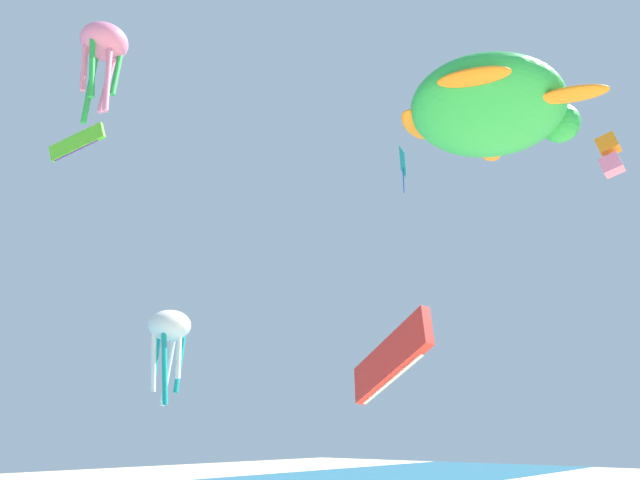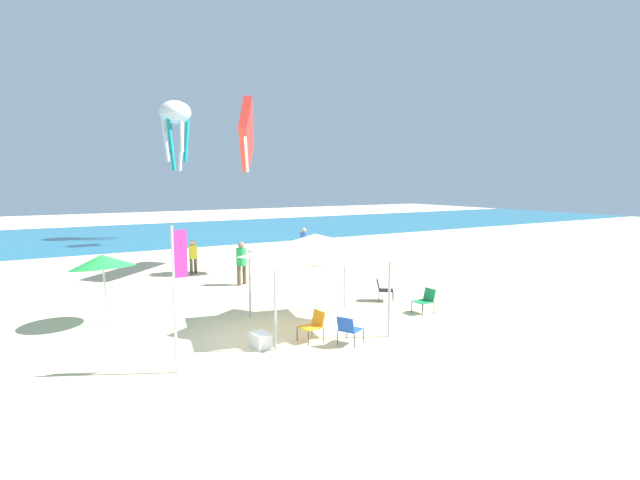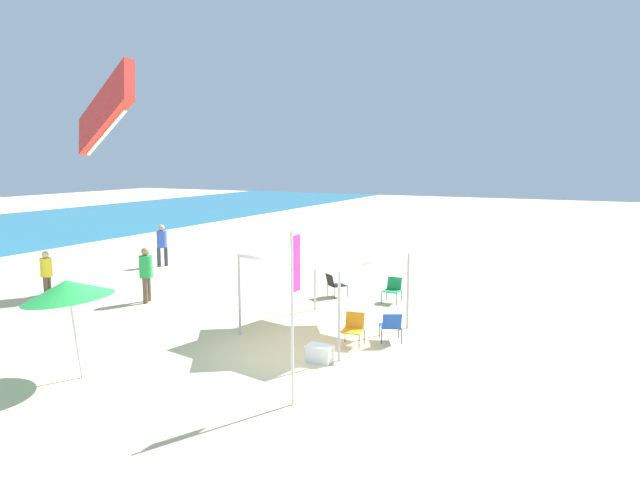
{
  "view_description": "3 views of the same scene",
  "coord_description": "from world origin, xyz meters",
  "px_view_note": "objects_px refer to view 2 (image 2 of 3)",
  "views": [
    {
      "loc": [
        -14.67,
        -2.31,
        3.83
      ],
      "look_at": [
        0.24,
        10.2,
        10.25
      ],
      "focal_mm": 32.71,
      "sensor_mm": 36.0,
      "label": 1
    },
    {
      "loc": [
        -4.96,
        -12.39,
        4.43
      ],
      "look_at": [
        2.93,
        0.71,
        2.57
      ],
      "focal_mm": 27.3,
      "sensor_mm": 36.0,
      "label": 2
    },
    {
      "loc": [
        -11.54,
        -6.52,
        4.78
      ],
      "look_at": [
        2.59,
        0.37,
        2.53
      ],
      "focal_mm": 32.11,
      "sensor_mm": 36.0,
      "label": 3
    }
  ],
  "objects_px": {
    "person_kite_handler": "(304,242)",
    "kite_parafoil_red": "(247,139)",
    "banner_flag": "(176,285)",
    "person_near_umbrella": "(193,254)",
    "beach_umbrella": "(102,261)",
    "cooler_box": "(261,340)",
    "canopy_tent": "(315,246)",
    "folding_chair_facing_ocean": "(426,299)",
    "folding_chair_left_of_tent": "(383,288)",
    "folding_chair_right_of_tent": "(348,328)",
    "kite_octopus_white": "(175,116)",
    "person_far_stroller": "(241,260)",
    "folding_chair_near_cooler": "(314,324)"
  },
  "relations": [
    {
      "from": "beach_umbrella",
      "to": "folding_chair_left_of_tent",
      "type": "bearing_deg",
      "value": -12.82
    },
    {
      "from": "canopy_tent",
      "to": "folding_chair_right_of_tent",
      "type": "height_order",
      "value": "canopy_tent"
    },
    {
      "from": "folding_chair_near_cooler",
      "to": "folding_chair_left_of_tent",
      "type": "relative_size",
      "value": 1.0
    },
    {
      "from": "cooler_box",
      "to": "person_near_umbrella",
      "type": "bearing_deg",
      "value": 82.31
    },
    {
      "from": "beach_umbrella",
      "to": "banner_flag",
      "type": "relative_size",
      "value": 0.67
    },
    {
      "from": "folding_chair_facing_ocean",
      "to": "cooler_box",
      "type": "xyz_separation_m",
      "value": [
        -6.18,
        -0.3,
        -0.27
      ]
    },
    {
      "from": "person_kite_handler",
      "to": "person_far_stroller",
      "type": "bearing_deg",
      "value": -117.47
    },
    {
      "from": "beach_umbrella",
      "to": "kite_parafoil_red",
      "type": "relative_size",
      "value": 0.45
    },
    {
      "from": "person_kite_handler",
      "to": "kite_parafoil_red",
      "type": "height_order",
      "value": "kite_parafoil_red"
    },
    {
      "from": "beach_umbrella",
      "to": "canopy_tent",
      "type": "bearing_deg",
      "value": -32.97
    },
    {
      "from": "folding_chair_right_of_tent",
      "to": "kite_parafoil_red",
      "type": "distance_m",
      "value": 13.64
    },
    {
      "from": "person_far_stroller",
      "to": "kite_parafoil_red",
      "type": "xyz_separation_m",
      "value": [
        1.72,
        3.31,
        5.39
      ]
    },
    {
      "from": "folding_chair_left_of_tent",
      "to": "cooler_box",
      "type": "height_order",
      "value": "folding_chair_left_of_tent"
    },
    {
      "from": "beach_umbrella",
      "to": "person_far_stroller",
      "type": "xyz_separation_m",
      "value": [
        5.84,
        3.24,
        -0.89
      ]
    },
    {
      "from": "banner_flag",
      "to": "person_near_umbrella",
      "type": "xyz_separation_m",
      "value": [
        3.84,
        11.78,
        -1.1
      ]
    },
    {
      "from": "canopy_tent",
      "to": "folding_chair_facing_ocean",
      "type": "height_order",
      "value": "canopy_tent"
    },
    {
      "from": "banner_flag",
      "to": "person_far_stroller",
      "type": "distance_m",
      "value": 9.66
    },
    {
      "from": "person_kite_handler",
      "to": "kite_parafoil_red",
      "type": "relative_size",
      "value": 0.37
    },
    {
      "from": "folding_chair_left_of_tent",
      "to": "person_kite_handler",
      "type": "height_order",
      "value": "person_kite_handler"
    },
    {
      "from": "folding_chair_facing_ocean",
      "to": "kite_parafoil_red",
      "type": "distance_m",
      "value": 12.43
    },
    {
      "from": "banner_flag",
      "to": "cooler_box",
      "type": "bearing_deg",
      "value": 13.83
    },
    {
      "from": "person_far_stroller",
      "to": "kite_parafoil_red",
      "type": "bearing_deg",
      "value": 38.05
    },
    {
      "from": "canopy_tent",
      "to": "cooler_box",
      "type": "relative_size",
      "value": 6.22
    },
    {
      "from": "canopy_tent",
      "to": "kite_octopus_white",
      "type": "xyz_separation_m",
      "value": [
        2.63,
        25.22,
        6.78
      ]
    },
    {
      "from": "folding_chair_facing_ocean",
      "to": "folding_chair_near_cooler",
      "type": "bearing_deg",
      "value": -83.8
    },
    {
      "from": "banner_flag",
      "to": "canopy_tent",
      "type": "bearing_deg",
      "value": 18.1
    },
    {
      "from": "cooler_box",
      "to": "kite_parafoil_red",
      "type": "bearing_deg",
      "value": 68.71
    },
    {
      "from": "folding_chair_left_of_tent",
      "to": "kite_parafoil_red",
      "type": "xyz_separation_m",
      "value": [
        -1.7,
        8.65,
        6.01
      ]
    },
    {
      "from": "person_far_stroller",
      "to": "person_near_umbrella",
      "type": "relative_size",
      "value": 1.13
    },
    {
      "from": "canopy_tent",
      "to": "person_near_umbrella",
      "type": "xyz_separation_m",
      "value": [
        -0.7,
        10.3,
        -1.53
      ]
    },
    {
      "from": "folding_chair_right_of_tent",
      "to": "person_near_umbrella",
      "type": "height_order",
      "value": "person_near_umbrella"
    },
    {
      "from": "cooler_box",
      "to": "beach_umbrella",
      "type": "bearing_deg",
      "value": 126.2
    },
    {
      "from": "cooler_box",
      "to": "person_far_stroller",
      "type": "relative_size",
      "value": 0.35
    },
    {
      "from": "kite_octopus_white",
      "to": "banner_flag",
      "type": "bearing_deg",
      "value": -32.39
    },
    {
      "from": "canopy_tent",
      "to": "folding_chair_right_of_tent",
      "type": "distance_m",
      "value": 2.81
    },
    {
      "from": "folding_chair_near_cooler",
      "to": "cooler_box",
      "type": "distance_m",
      "value": 1.54
    },
    {
      "from": "folding_chair_near_cooler",
      "to": "kite_octopus_white",
      "type": "bearing_deg",
      "value": 165.55
    },
    {
      "from": "cooler_box",
      "to": "person_near_umbrella",
      "type": "height_order",
      "value": "person_near_umbrella"
    },
    {
      "from": "folding_chair_right_of_tent",
      "to": "kite_octopus_white",
      "type": "relative_size",
      "value": 0.16
    },
    {
      "from": "person_near_umbrella",
      "to": "kite_octopus_white",
      "type": "relative_size",
      "value": 0.31
    },
    {
      "from": "folding_chair_near_cooler",
      "to": "person_near_umbrella",
      "type": "relative_size",
      "value": 0.5
    },
    {
      "from": "banner_flag",
      "to": "person_kite_handler",
      "type": "bearing_deg",
      "value": 50.28
    },
    {
      "from": "beach_umbrella",
      "to": "person_far_stroller",
      "type": "height_order",
      "value": "beach_umbrella"
    },
    {
      "from": "person_kite_handler",
      "to": "kite_parafoil_red",
      "type": "bearing_deg",
      "value": -144.2
    },
    {
      "from": "canopy_tent",
      "to": "folding_chair_right_of_tent",
      "type": "xyz_separation_m",
      "value": [
        -0.09,
        -1.95,
        -2.02
      ]
    },
    {
      "from": "banner_flag",
      "to": "person_kite_handler",
      "type": "height_order",
      "value": "banner_flag"
    },
    {
      "from": "person_far_stroller",
      "to": "kite_octopus_white",
      "type": "distance_m",
      "value": 20.3
    },
    {
      "from": "banner_flag",
      "to": "kite_parafoil_red",
      "type": "height_order",
      "value": "kite_parafoil_red"
    },
    {
      "from": "folding_chair_right_of_tent",
      "to": "person_far_stroller",
      "type": "bearing_deg",
      "value": -29.7
    },
    {
      "from": "canopy_tent",
      "to": "kite_parafoil_red",
      "type": "bearing_deg",
      "value": 78.37
    }
  ]
}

